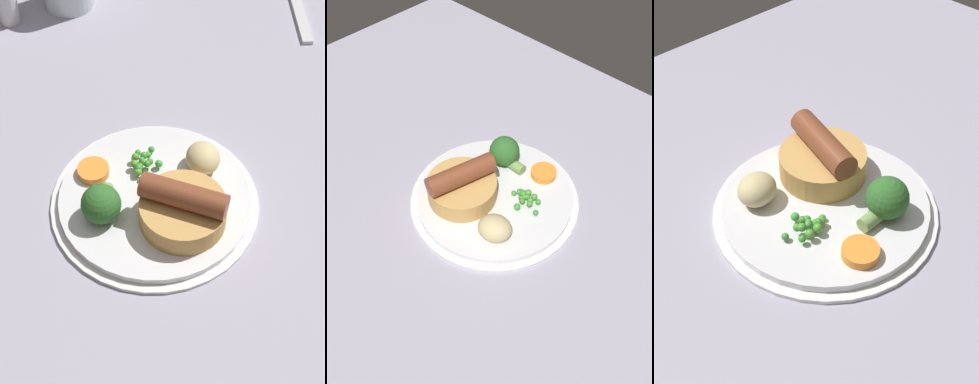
{
  "view_description": "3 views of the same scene",
  "coord_description": "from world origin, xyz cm",
  "views": [
    {
      "loc": [
        46.01,
        2.98,
        63.37
      ],
      "look_at": [
        1.98,
        -0.96,
        7.07
      ],
      "focal_mm": 60.0,
      "sensor_mm": 36.0,
      "label": 1
    },
    {
      "loc": [
        -26.39,
        27.14,
        51.46
      ],
      "look_at": [
        0.46,
        -0.77,
        5.91
      ],
      "focal_mm": 40.0,
      "sensor_mm": 36.0,
      "label": 2
    },
    {
      "loc": [
        -28.64,
        -30.53,
        45.03
      ],
      "look_at": [
        0.05,
        -1.21,
        5.74
      ],
      "focal_mm": 50.0,
      "sensor_mm": 36.0,
      "label": 3
    }
  ],
  "objects": [
    {
      "name": "pea_pile",
      "position": [
        -3.65,
        -3.79,
        5.37
      ],
      "size": [
        5.37,
        3.83,
        1.69
      ],
      "color": "#4D9931",
      "rests_on": "dinner_plate"
    },
    {
      "name": "fork",
      "position": [
        -39.31,
        16.28,
        3.3
      ],
      "size": [
        18.05,
        3.97,
        0.6
      ],
      "primitive_type": "cube",
      "rotation": [
        0.0,
        0.0,
        0.13
      ],
      "color": "silver",
      "rests_on": "dining_table"
    },
    {
      "name": "salt_shaker",
      "position": [
        -31.96,
        -27.12,
        6.16
      ],
      "size": [
        3.11,
        3.11,
        6.41
      ],
      "color": "silver",
      "rests_on": "dining_table"
    },
    {
      "name": "potato_chunk_0",
      "position": [
        -4.39,
        3.3,
        6.04
      ],
      "size": [
        5.6,
        5.24,
        3.28
      ],
      "primitive_type": "ellipsoid",
      "rotation": [
        0.0,
        0.0,
        0.31
      ],
      "color": "#CCB77F",
      "rests_on": "dinner_plate"
    },
    {
      "name": "sausage_pudding",
      "position": [
        3.65,
        1.48,
        6.57
      ],
      "size": [
        9.83,
        10.12,
        5.86
      ],
      "rotation": [
        0.0,
        0.0,
        4.45
      ],
      "color": "tan",
      "rests_on": "dinner_plate"
    },
    {
      "name": "dining_table",
      "position": [
        0.0,
        0.0,
        1.5
      ],
      "size": [
        110.0,
        80.0,
        3.0
      ],
      "primitive_type": "cube",
      "color": "#9E99AD",
      "rests_on": "ground"
    },
    {
      "name": "broccoli_floret_far",
      "position": [
        3.81,
        -7.63,
        6.6
      ],
      "size": [
        6.02,
        4.57,
        4.57
      ],
      "rotation": [
        0.0,
        0.0,
        6.28
      ],
      "color": "#2D6628",
      "rests_on": "dinner_plate"
    },
    {
      "name": "carrot_slice_3",
      "position": [
        -2.19,
        -9.61,
        4.91
      ],
      "size": [
        4.89,
        4.89,
        1.02
      ],
      "primitive_type": "cylinder",
      "rotation": [
        0.0,
        0.0,
        4.35
      ],
      "color": "orange",
      "rests_on": "dinner_plate"
    },
    {
      "name": "dinner_plate",
      "position": [
        0.62,
        -1.99,
        3.57
      ],
      "size": [
        24.44,
        24.44,
        1.4
      ],
      "color": "silver",
      "rests_on": "dining_table"
    }
  ]
}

